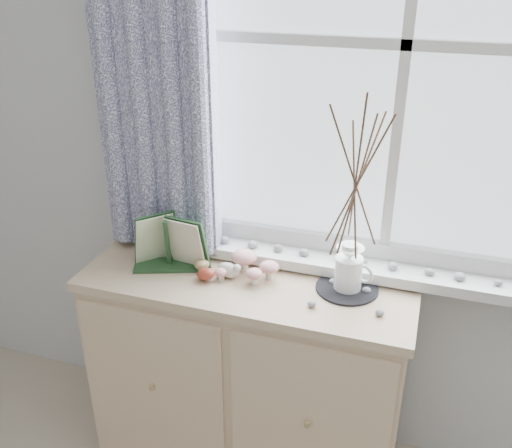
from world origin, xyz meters
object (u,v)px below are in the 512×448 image
object	(u,v)px
toadstool_cluster	(250,264)
twig_pitcher	(356,178)
botanical_book	(165,245)
sideboard	(247,372)

from	to	relation	value
toadstool_cluster	twig_pitcher	xyz separation A→B (m)	(0.35, 0.02, 0.37)
botanical_book	toadstool_cluster	xyz separation A→B (m)	(0.30, 0.06, -0.06)
sideboard	toadstool_cluster	distance (m)	0.47
botanical_book	toadstool_cluster	size ratio (longest dim) A/B	1.39
sideboard	twig_pitcher	world-z (taller)	twig_pitcher
botanical_book	toadstool_cluster	distance (m)	0.31
toadstool_cluster	botanical_book	bearing A→B (deg)	-169.09
botanical_book	toadstool_cluster	bearing A→B (deg)	-9.67
botanical_book	sideboard	bearing A→B (deg)	-14.86
twig_pitcher	sideboard	bearing A→B (deg)	-150.72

